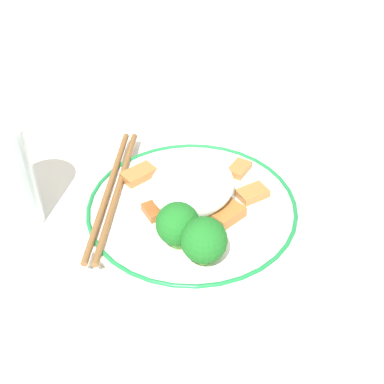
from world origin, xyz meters
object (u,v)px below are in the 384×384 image
(chopsticks, at_px, (113,191))
(broccoli_back_center, at_px, (204,240))
(plate, at_px, (192,210))
(broccoli_back_left, at_px, (178,224))
(drinking_glass, at_px, (2,179))

(chopsticks, bearing_deg, broccoli_back_center, 110.01)
(plate, xyz_separation_m, chopsticks, (0.07, -0.06, 0.01))
(broccoli_back_center, bearing_deg, broccoli_back_left, -65.80)
(drinking_glass, bearing_deg, plate, 157.98)
(plate, height_order, broccoli_back_left, broccoli_back_left)
(plate, bearing_deg, chopsticks, -37.85)
(broccoli_back_center, bearing_deg, chopsticks, -69.99)
(chopsticks, bearing_deg, plate, 142.15)
(broccoli_back_left, distance_m, broccoli_back_center, 0.03)
(plate, bearing_deg, broccoli_back_left, 51.96)
(plate, xyz_separation_m, broccoli_back_left, (0.04, 0.05, 0.03))
(broccoli_back_left, relative_size, drinking_glass, 0.42)
(broccoli_back_center, height_order, chopsticks, broccoli_back_center)
(plate, bearing_deg, drinking_glass, -22.02)
(chopsticks, height_order, drinking_glass, drinking_glass)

